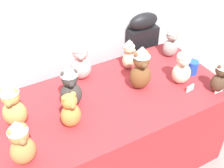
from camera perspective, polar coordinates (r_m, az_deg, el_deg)
The scene contains 15 objects.
display_table at distance 2.38m, azimuth 0.00°, elevation -9.21°, with size 1.67×0.83×0.74m, color maroon.
instrument_case at distance 2.89m, azimuth 5.50°, elevation 4.31°, with size 0.28×0.13×1.01m.
teddy_bear_cocoa at distance 2.23m, azimuth 19.99°, elevation 1.35°, with size 0.13×0.12×0.26m.
teddy_bear_sand at distance 2.34m, azimuth 3.26°, elevation 5.71°, with size 0.15×0.15×0.26m.
teddy_bear_cream at distance 2.22m, azimuth 13.34°, elevation 3.30°, with size 0.18×0.17×0.30m.
teddy_bear_ginger at distance 1.86m, azimuth -7.95°, elevation -5.15°, with size 0.14×0.13×0.26m.
teddy_bear_charcoal at distance 1.98m, azimuth -7.96°, elevation -0.48°, with size 0.17×0.15×0.33m.
teddy_bear_chestnut at distance 2.11m, azimuth 5.54°, elevation 3.00°, with size 0.18×0.16×0.35m.
teddy_bear_honey at distance 1.92m, azimuth -18.49°, elevation -3.85°, with size 0.20×0.19×0.34m.
teddy_bear_ash at distance 2.51m, azimuth 11.28°, elevation 7.98°, with size 0.14×0.13×0.28m.
teddy_bear_caramel at distance 1.70m, azimuth -17.03°, elevation -10.71°, with size 0.16×0.14×0.32m.
teddy_bear_blush at distance 2.21m, azimuth -6.00°, elevation 4.54°, with size 0.18×0.16×0.33m.
party_cup_blue at distance 2.39m, azimuth 15.20°, elevation 3.08°, with size 0.08×0.08×0.11m, color blue.
name_card_front_left at distance 2.23m, azimuth 14.73°, elevation -0.79°, with size 0.07×0.01×0.05m, color white.
name_card_front_middle at distance 2.28m, azimuth 19.80°, elevation -1.01°, with size 0.07×0.01×0.05m, color white.
Camera 1 is at (-0.77, -1.14, 2.15)m, focal length 47.78 mm.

